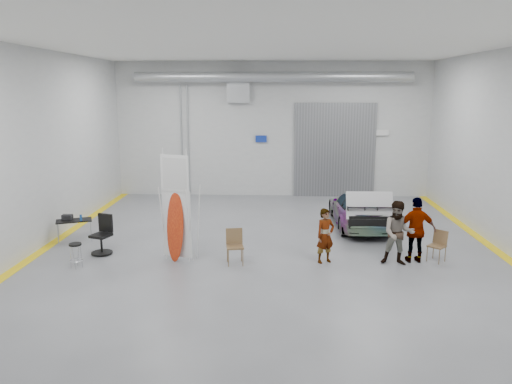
{
  "coord_description": "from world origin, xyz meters",
  "views": [
    {
      "loc": [
        0.19,
        -14.45,
        4.77
      ],
      "look_at": [
        -0.46,
        1.42,
        1.5
      ],
      "focal_mm": 35.0,
      "sensor_mm": 36.0,
      "label": 1
    }
  ],
  "objects_px": {
    "sedan_car": "(359,209)",
    "person_b": "(398,233)",
    "person_c": "(416,230)",
    "office_chair": "(102,237)",
    "work_table": "(72,220)",
    "folding_chair_far": "(436,252)",
    "surfboard_display": "(179,216)",
    "person_a": "(325,236)",
    "folding_chair_near": "(235,253)",
    "shop_stool": "(76,256)"
  },
  "relations": [
    {
      "from": "sedan_car",
      "to": "person_b",
      "type": "distance_m",
      "value": 3.98
    },
    {
      "from": "person_c",
      "to": "office_chair",
      "type": "distance_m",
      "value": 9.06
    },
    {
      "from": "person_c",
      "to": "office_chair",
      "type": "height_order",
      "value": "person_c"
    },
    {
      "from": "work_table",
      "to": "folding_chair_far",
      "type": "bearing_deg",
      "value": -7.93
    },
    {
      "from": "sedan_car",
      "to": "person_c",
      "type": "relative_size",
      "value": 2.31
    },
    {
      "from": "person_c",
      "to": "surfboard_display",
      "type": "height_order",
      "value": "surfboard_display"
    },
    {
      "from": "person_b",
      "to": "folding_chair_far",
      "type": "bearing_deg",
      "value": 23.25
    },
    {
      "from": "sedan_car",
      "to": "office_chair",
      "type": "bearing_deg",
      "value": 21.54
    },
    {
      "from": "person_a",
      "to": "work_table",
      "type": "height_order",
      "value": "person_a"
    },
    {
      "from": "surfboard_display",
      "to": "office_chair",
      "type": "xyz_separation_m",
      "value": [
        -2.41,
        0.56,
        -0.79
      ]
    },
    {
      "from": "surfboard_display",
      "to": "folding_chair_near",
      "type": "bearing_deg",
      "value": 13.19
    },
    {
      "from": "folding_chair_near",
      "to": "person_c",
      "type": "bearing_deg",
      "value": -5.66
    },
    {
      "from": "sedan_car",
      "to": "folding_chair_far",
      "type": "relative_size",
      "value": 4.89
    },
    {
      "from": "folding_chair_far",
      "to": "office_chair",
      "type": "relative_size",
      "value": 0.76
    },
    {
      "from": "person_a",
      "to": "surfboard_display",
      "type": "height_order",
      "value": "surfboard_display"
    },
    {
      "from": "work_table",
      "to": "office_chair",
      "type": "bearing_deg",
      "value": -41.7
    },
    {
      "from": "person_b",
      "to": "office_chair",
      "type": "bearing_deg",
      "value": -174.65
    },
    {
      "from": "person_a",
      "to": "folding_chair_near",
      "type": "distance_m",
      "value": 2.56
    },
    {
      "from": "sedan_car",
      "to": "person_b",
      "type": "height_order",
      "value": "person_b"
    },
    {
      "from": "person_a",
      "to": "work_table",
      "type": "xyz_separation_m",
      "value": [
        -7.89,
        1.74,
        -0.09
      ]
    },
    {
      "from": "surfboard_display",
      "to": "work_table",
      "type": "xyz_separation_m",
      "value": [
        -3.8,
        1.79,
        -0.62
      ]
    },
    {
      "from": "person_c",
      "to": "work_table",
      "type": "distance_m",
      "value": 10.55
    },
    {
      "from": "person_a",
      "to": "folding_chair_near",
      "type": "relative_size",
      "value": 1.59
    },
    {
      "from": "person_a",
      "to": "folding_chair_far",
      "type": "distance_m",
      "value": 3.19
    },
    {
      "from": "folding_chair_near",
      "to": "work_table",
      "type": "distance_m",
      "value": 5.75
    },
    {
      "from": "sedan_car",
      "to": "folding_chair_far",
      "type": "bearing_deg",
      "value": 112.44
    },
    {
      "from": "person_a",
      "to": "work_table",
      "type": "distance_m",
      "value": 8.08
    },
    {
      "from": "work_table",
      "to": "office_chair",
      "type": "distance_m",
      "value": 1.86
    },
    {
      "from": "shop_stool",
      "to": "surfboard_display",
      "type": "bearing_deg",
      "value": 14.23
    },
    {
      "from": "person_a",
      "to": "person_c",
      "type": "height_order",
      "value": "person_c"
    },
    {
      "from": "shop_stool",
      "to": "office_chair",
      "type": "relative_size",
      "value": 0.6
    },
    {
      "from": "sedan_car",
      "to": "person_c",
      "type": "xyz_separation_m",
      "value": [
        0.98,
        -3.73,
        0.31
      ]
    },
    {
      "from": "person_a",
      "to": "folding_chair_far",
      "type": "xyz_separation_m",
      "value": [
        3.15,
        0.2,
        -0.5
      ]
    },
    {
      "from": "person_b",
      "to": "folding_chair_near",
      "type": "bearing_deg",
      "value": -168.72
    },
    {
      "from": "folding_chair_near",
      "to": "folding_chair_far",
      "type": "height_order",
      "value": "folding_chair_near"
    },
    {
      "from": "surfboard_display",
      "to": "folding_chair_far",
      "type": "bearing_deg",
      "value": 21.96
    },
    {
      "from": "surfboard_display",
      "to": "sedan_car",
      "type": "bearing_deg",
      "value": 54.67
    },
    {
      "from": "office_chair",
      "to": "surfboard_display",
      "type": "bearing_deg",
      "value": 7.02
    },
    {
      "from": "sedan_car",
      "to": "folding_chair_near",
      "type": "bearing_deg",
      "value": 44.2
    },
    {
      "from": "sedan_car",
      "to": "person_a",
      "type": "xyz_separation_m",
      "value": [
        -1.56,
        -3.86,
        0.15
      ]
    },
    {
      "from": "sedan_car",
      "to": "person_b",
      "type": "relative_size",
      "value": 2.39
    },
    {
      "from": "sedan_car",
      "to": "shop_stool",
      "type": "bearing_deg",
      "value": 27.77
    },
    {
      "from": "surfboard_display",
      "to": "work_table",
      "type": "relative_size",
      "value": 2.66
    },
    {
      "from": "person_b",
      "to": "folding_chair_far",
      "type": "distance_m",
      "value": 1.35
    },
    {
      "from": "folding_chair_far",
      "to": "person_b",
      "type": "bearing_deg",
      "value": -122.27
    },
    {
      "from": "work_table",
      "to": "surfboard_display",
      "type": "bearing_deg",
      "value": -25.23
    },
    {
      "from": "person_b",
      "to": "person_a",
      "type": "bearing_deg",
      "value": -173.13
    },
    {
      "from": "sedan_car",
      "to": "folding_chair_near",
      "type": "height_order",
      "value": "sedan_car"
    },
    {
      "from": "office_chair",
      "to": "person_a",
      "type": "bearing_deg",
      "value": 15.54
    },
    {
      "from": "sedan_car",
      "to": "person_a",
      "type": "bearing_deg",
      "value": 66.99
    }
  ]
}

